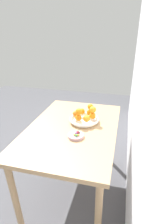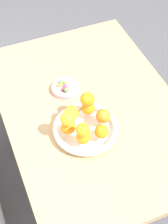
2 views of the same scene
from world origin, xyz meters
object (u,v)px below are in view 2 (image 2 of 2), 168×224
Objects in this scene: dining_table at (91,119)px; orange_2 at (103,116)px; orange_4 at (72,113)px; candy_ball_5 at (59,85)px; orange_1 at (102,131)px; candy_ball_4 at (63,90)px; orange_7 at (68,119)px; orange_8 at (87,99)px; candy_ball_1 at (66,86)px; orange_5 at (68,127)px; candy_ball_7 at (66,83)px; orange_6 at (83,130)px; fruit_bowl at (86,129)px; candy_ball_2 at (65,89)px; orange_0 at (83,137)px; candy_dish at (65,88)px; candy_ball_0 at (61,82)px; candy_ball_3 at (61,84)px; candy_ball_6 at (66,90)px; orange_3 at (88,108)px.

dining_table is 17.69× the size of orange_2.
orange_4 is 3.93× the size of candy_ball_5.
orange_1 reaches higher than candy_ball_4.
orange_2 is 1.07× the size of orange_7.
candy_ball_1 is (0.19, 0.03, -0.10)m from orange_8.
orange_5 is 4.11× the size of candy_ball_7.
candy_ball_5 is at bearing 59.08° from candy_ball_1.
orange_8 reaches higher than orange_6.
orange_1 is at bearing -150.35° from fruit_bowl.
fruit_bowl is 0.25m from candy_ball_1.
orange_4 is at bearing 169.06° from candy_ball_2.
candy_ball_2 is at bearing 7.94° from orange_1.
orange_1 is 0.15m from orange_4.
orange_0 is at bearing 176.84° from candy_ball_5.
candy_ball_0 is (0.03, 0.01, 0.02)m from candy_dish.
orange_4 reaches higher than fruit_bowl.
orange_2 is 0.25m from candy_ball_4.
orange_8 reaches higher than orange_0.
candy_dish is 0.23m from orange_8.
orange_2 is at bearing -88.39° from orange_7.
orange_0 is at bearing 174.90° from candy_ball_3.
candy_ball_6 is at bearing 168.13° from candy_dish.
dining_table is 0.27m from orange_0.
orange_2 is 1.09× the size of orange_3.
orange_0 is at bearing -34.11° from orange_6.
candy_ball_4 is (0.30, -0.02, -0.04)m from orange_0.
orange_5 is 0.27m from candy_ball_1.
orange_7 reaches higher than candy_ball_5.
candy_dish is 0.03m from candy_ball_3.
orange_0 is 0.08m from orange_5.
candy_ball_2 is at bearing 154.89° from candy_ball_7.
candy_ball_5 is (0.01, 0.02, -0.00)m from candy_ball_1.
orange_0 is 0.08m from orange_1.
candy_ball_3 is at bearing -5.10° from orange_0.
orange_8 is 0.24m from candy_ball_0.
candy_ball_7 is (0.04, -0.02, -0.00)m from candy_ball_2.
orange_2 is at bearing -161.03° from candy_ball_5.
orange_7 is 0.31m from candy_ball_0.
fruit_bowl is at bearing -178.95° from candy_ball_0.
orange_4 is at bearing -29.89° from orange_7.
orange_3 reaches higher than candy_ball_7.
orange_7 is (-0.01, 0.00, 0.06)m from orange_5.
orange_8 is 4.16× the size of candy_ball_3.
orange_1 is at bearing -92.11° from orange_0.
orange_2 is 0.16m from orange_7.
fruit_bowl is 4.46× the size of orange_4.
orange_0 is at bearing 151.24° from orange_8.
candy_ball_2 is at bearing -16.89° from orange_7.
orange_0 reaches higher than candy_ball_4.
dining_table is 19.27× the size of orange_0.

